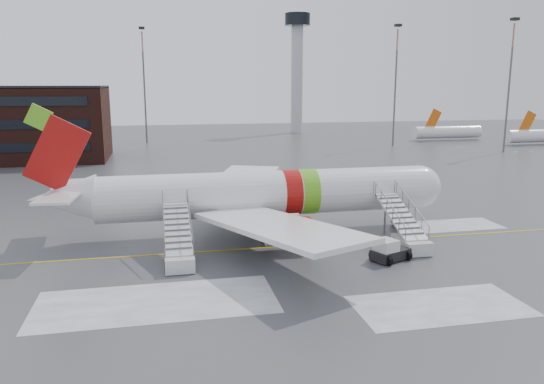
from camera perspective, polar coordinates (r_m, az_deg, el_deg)
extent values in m
plane|color=#494C4F|center=(42.25, -4.10, -5.80)|extent=(260.00, 260.00, 0.00)
cylinder|color=white|center=(44.86, -0.54, -0.13)|extent=(28.00, 3.80, 3.80)
sphere|color=white|center=(49.55, 15.53, 0.57)|extent=(3.80, 3.80, 3.80)
cube|color=black|center=(49.95, 16.63, 1.17)|extent=(1.09, 1.60, 0.97)
cone|color=white|center=(44.60, -21.65, -0.70)|extent=(5.20, 3.72, 3.72)
cube|color=#A50F0C|center=(44.05, -22.12, 3.82)|extent=(5.27, 0.30, 6.09)
cube|color=#64BA1D|center=(44.01, -23.82, 7.35)|extent=(2.16, 0.26, 2.16)
cube|color=white|center=(46.96, -20.97, 0.75)|extent=(3.07, 4.85, 0.18)
cube|color=white|center=(41.92, -22.01, -0.55)|extent=(3.07, 4.85, 0.18)
cube|color=white|center=(53.02, -3.44, 1.01)|extent=(10.72, 15.97, 1.13)
cube|color=white|center=(36.71, 0.60, -3.74)|extent=(10.72, 15.97, 1.13)
cylinder|color=white|center=(50.36, -1.16, -1.10)|extent=(3.40, 2.10, 2.10)
cylinder|color=white|center=(40.50, 1.65, -4.26)|extent=(3.40, 2.10, 2.10)
cylinder|color=#595B60|center=(49.21, 13.30, -2.49)|extent=(0.20, 0.20, 1.80)
cylinder|color=black|center=(49.32, 13.28, -3.00)|extent=(0.90, 0.56, 0.90)
cylinder|color=black|center=(47.76, -1.70, -3.17)|extent=(0.90, 0.56, 0.90)
cylinder|color=black|center=(43.22, -0.54, -4.75)|extent=(0.90, 0.56, 0.90)
cube|color=silver|center=(42.05, 14.78, -5.47)|extent=(2.00, 3.20, 1.00)
cube|color=silver|center=(43.42, 13.66, -2.58)|extent=(1.90, 5.87, 2.52)
cube|color=silver|center=(46.07, 11.96, -0.20)|extent=(1.90, 1.40, 0.15)
cylinder|color=#595B60|center=(46.09, 12.08, -2.36)|extent=(0.16, 0.16, 3.40)
cylinder|color=black|center=(40.86, 14.27, -6.23)|extent=(0.25, 0.70, 0.70)
cylinder|color=black|center=(43.35, 15.24, -5.25)|extent=(0.25, 0.70, 0.70)
cube|color=silver|center=(37.73, -9.94, -7.22)|extent=(2.00, 3.20, 1.00)
cube|color=silver|center=(39.25, -10.15, -3.93)|extent=(1.90, 5.87, 2.52)
cube|color=silver|center=(42.17, -10.38, -1.21)|extent=(1.90, 1.40, 0.15)
cylinder|color=#595B60|center=(42.19, -10.27, -3.58)|extent=(0.16, 0.16, 3.40)
cylinder|color=black|center=(36.84, -11.28, -8.07)|extent=(0.25, 0.70, 0.70)
cylinder|color=black|center=(38.78, -8.65, -6.97)|extent=(0.25, 0.70, 0.70)
cube|color=black|center=(39.68, 12.62, -6.53)|extent=(3.20, 2.51, 0.71)
cube|color=silver|center=(39.10, 12.16, -5.69)|extent=(1.86, 1.86, 0.91)
cube|color=black|center=(39.00, 12.18, -5.19)|extent=(1.63, 1.69, 0.15)
cylinder|color=black|center=(38.54, 12.37, -7.22)|extent=(0.56, 0.77, 0.71)
cylinder|color=black|center=(40.00, 14.35, -6.62)|extent=(0.56, 0.77, 0.71)
cylinder|color=black|center=(39.45, 10.85, -6.72)|extent=(0.56, 0.77, 0.71)
cylinder|color=black|center=(40.88, 12.84, -6.15)|extent=(0.56, 0.77, 0.71)
cylinder|color=#B2B5BA|center=(139.56, 2.70, 12.12)|extent=(3.00, 3.00, 28.00)
cylinder|color=black|center=(140.45, 2.76, 18.05)|extent=(6.40, 6.40, 3.00)
cylinder|color=#595B60|center=(112.52, 13.07, 9.74)|extent=(0.36, 0.36, 19.20)
cylinder|color=#CC7272|center=(112.80, 13.34, 15.59)|extent=(0.32, 0.32, 4.32)
cube|color=black|center=(113.06, 13.41, 17.05)|extent=(1.20, 1.20, 0.50)
cylinder|color=#595B60|center=(118.02, -13.51, 9.79)|extent=(0.36, 0.36, 19.20)
cylinder|color=#CC7272|center=(118.29, -13.78, 15.37)|extent=(0.32, 0.32, 4.32)
cube|color=black|center=(118.54, -13.85, 16.76)|extent=(1.20, 1.20, 0.50)
cylinder|color=#595B60|center=(108.52, 24.03, 8.99)|extent=(0.36, 0.36, 19.20)
cylinder|color=#CC7272|center=(108.82, 24.54, 15.05)|extent=(0.32, 0.32, 4.32)
cube|color=black|center=(109.08, 24.67, 16.55)|extent=(1.20, 1.20, 0.50)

